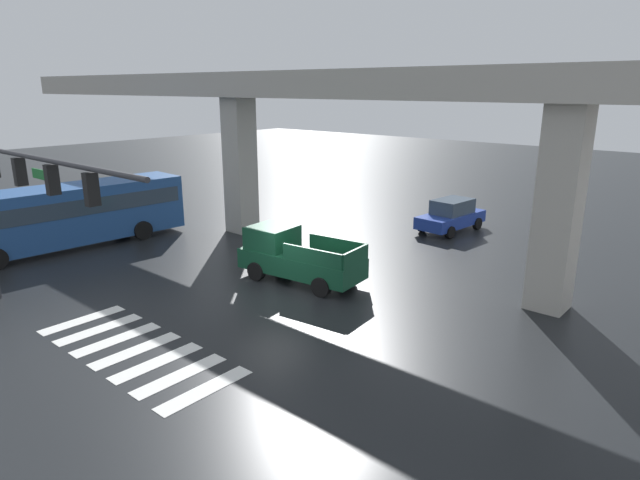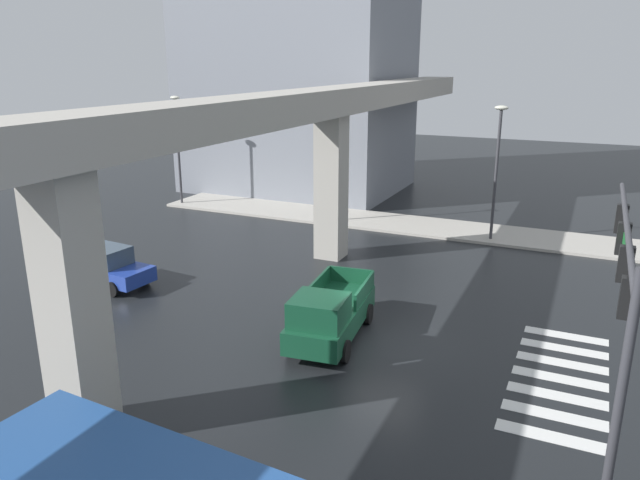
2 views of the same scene
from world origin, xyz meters
name	(u,v)px [view 1 (image 1 of 2)]	position (x,y,z in m)	size (l,w,h in m)	color
ground_plane	(273,296)	(0.00, 0.00, 0.00)	(120.00, 120.00, 0.00)	black
crosswalk_stripes	(136,350)	(0.00, -5.67, 0.01)	(7.15, 2.80, 0.01)	silver
elevated_overpass	(366,99)	(0.00, 5.61, 7.06)	(56.91, 2.16, 8.24)	#ADA89E
pickup_truck	(295,257)	(-0.61, 1.86, 0.99)	(5.28, 2.52, 2.08)	#14472D
city_bus	(70,212)	(-12.08, -1.77, 1.72)	(3.30, 10.94, 2.99)	#234C8C
sedan_blue	(451,215)	(0.43, 13.02, 0.85)	(2.25, 4.44, 1.72)	#1E3899
traffic_signal_mast	(20,185)	(-3.89, -6.76, 4.66)	(10.89, 0.32, 6.20)	#38383D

